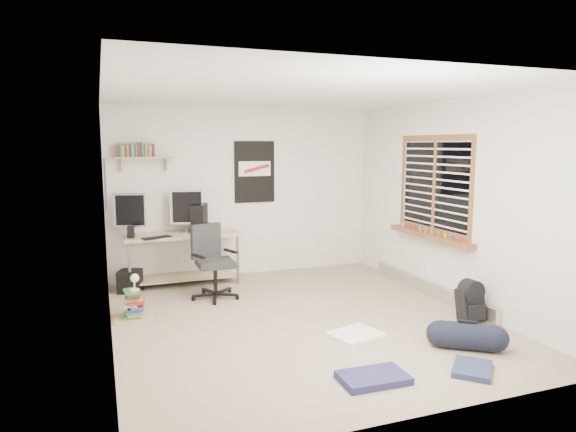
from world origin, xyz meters
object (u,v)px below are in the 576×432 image
object	(u,v)px
backpack	(470,304)
book_stack	(133,305)
desk	(182,258)
duffel_bag	(467,335)
office_chair	(215,261)

from	to	relation	value
backpack	book_stack	world-z (taller)	backpack
desk	backpack	size ratio (longest dim) A/B	4.35
backpack	duffel_bag	distance (m)	0.83
desk	book_stack	xyz separation A→B (m)	(-0.76, -1.29, -0.21)
duffel_bag	book_stack	bearing A→B (deg)	-178.86
office_chair	backpack	world-z (taller)	office_chair
backpack	desk	bearing A→B (deg)	134.56
office_chair	book_stack	size ratio (longest dim) A/B	2.16
backpack	duffel_bag	size ratio (longest dim) A/B	0.71
duffel_bag	office_chair	bearing A→B (deg)	163.55
backpack	book_stack	distance (m)	3.78
desk	duffel_bag	world-z (taller)	desk
backpack	book_stack	xyz separation A→B (m)	(-3.50, 1.43, -0.05)
duffel_bag	book_stack	size ratio (longest dim) A/B	1.16
book_stack	backpack	bearing A→B (deg)	-22.28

